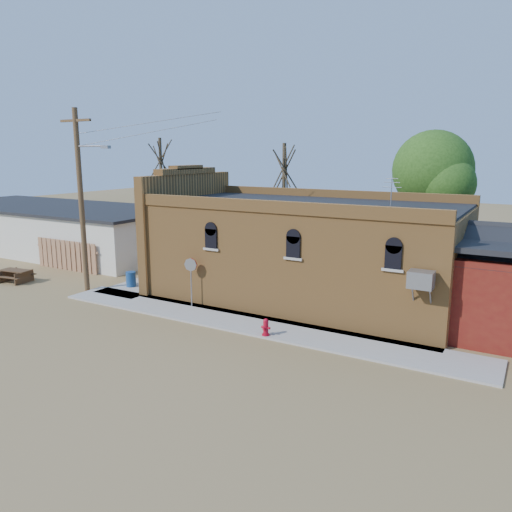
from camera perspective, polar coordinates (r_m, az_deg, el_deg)
The scene contains 14 objects.
ground at distance 20.69m, azimuth -5.84°, elevation -7.82°, with size 120.00×120.00×0.00m, color brown.
sidewalk_south at distance 20.60m, azimuth -0.95°, elevation -7.72°, with size 19.00×2.20×0.08m, color #9E9991.
sidewalk_west at distance 28.93m, azimuth -9.08°, elevation -2.13°, with size 2.60×10.00×0.08m, color #9E9991.
brick_bar at distance 23.87m, azimuth 4.99°, elevation 0.67°, with size 16.40×7.97×6.30m.
storage_building at distance 39.01m, azimuth -21.97°, elevation 3.07°, with size 20.40×8.40×3.17m.
wood_fence at distance 31.75m, azimuth -20.83°, elevation 0.07°, with size 5.20×0.10×1.80m, color #8B5F3E, non-canonical shape.
utility_pole at distance 26.02m, azimuth -19.31°, elevation 6.39°, with size 3.12×0.26×9.00m.
tree_bare_near at distance 32.22m, azimuth 3.23°, elevation 10.05°, with size 2.80×2.80×7.65m.
tree_bare_far at distance 39.18m, azimuth -10.86°, elevation 10.74°, with size 2.80×2.80×8.16m.
tree_leafy at distance 29.79m, azimuth 19.55°, elevation 9.21°, with size 4.40×4.40×8.15m.
fire_hydrant at distance 19.11m, azimuth 1.12°, elevation -8.12°, with size 0.38×0.37×0.67m.
stop_sign at distance 22.48m, azimuth -7.46°, elevation -1.52°, with size 0.60×0.18×2.22m.
trash_barrel at distance 26.69m, azimuth -14.11°, elevation -2.58°, with size 0.50×0.50×0.77m, color navy.
picnic_table at distance 30.03m, azimuth -25.77°, elevation -1.87°, with size 1.79×1.44×0.68m.
Camera 1 is at (11.47, -15.77, 6.90)m, focal length 35.00 mm.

